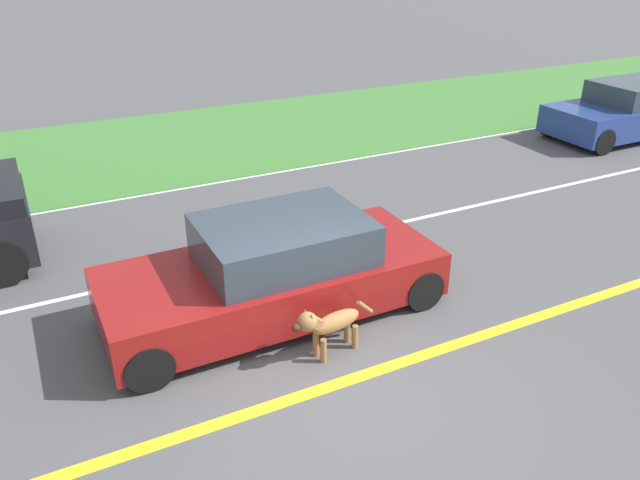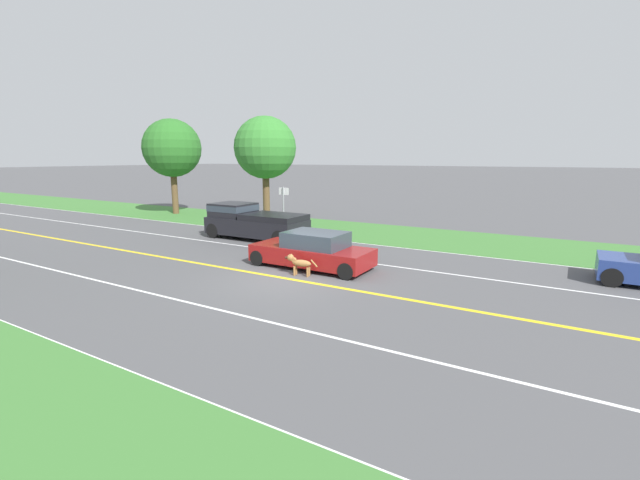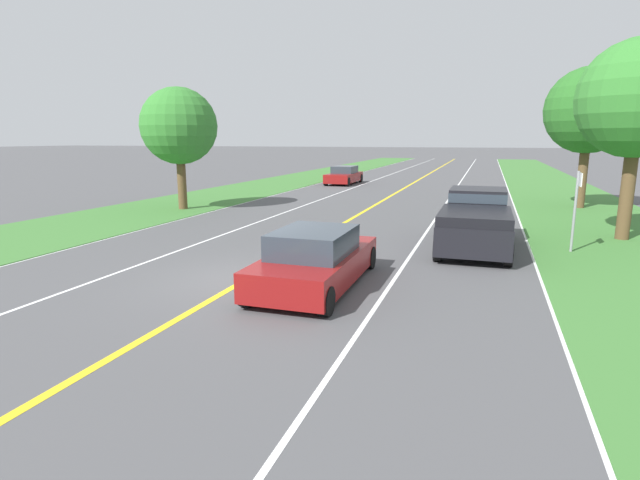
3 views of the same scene
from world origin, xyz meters
name	(u,v)px [view 1 (image 1 of 3)]	position (x,y,z in m)	size (l,w,h in m)	color
ground_plane	(340,383)	(0.00, 0.00, 0.00)	(400.00, 400.00, 0.00)	#4C4C4F
centre_divider_line	(340,383)	(0.00, 0.00, 0.00)	(0.18, 160.00, 0.01)	yellow
lane_edge_line_right	(181,188)	(7.00, 0.00, 0.00)	(0.14, 160.00, 0.01)	white
lane_dash_same_dir	(239,259)	(3.50, 0.00, 0.00)	(0.10, 160.00, 0.01)	white
grass_verge_right	(148,148)	(10.00, 0.00, 0.01)	(6.00, 160.00, 0.03)	#3D7533
ego_car	(275,271)	(1.81, 0.06, 0.64)	(1.94, 4.65, 1.38)	maroon
dog	(329,324)	(0.56, -0.13, 0.47)	(0.39, 1.26, 0.78)	olive
car_trailing_near	(628,111)	(5.45, -11.42, 0.65)	(1.89, 4.34, 1.39)	navy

